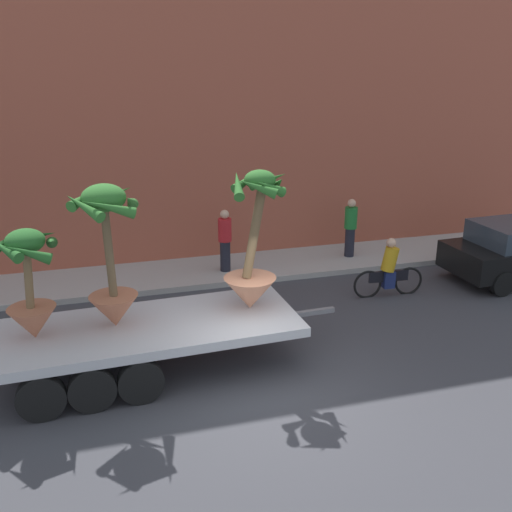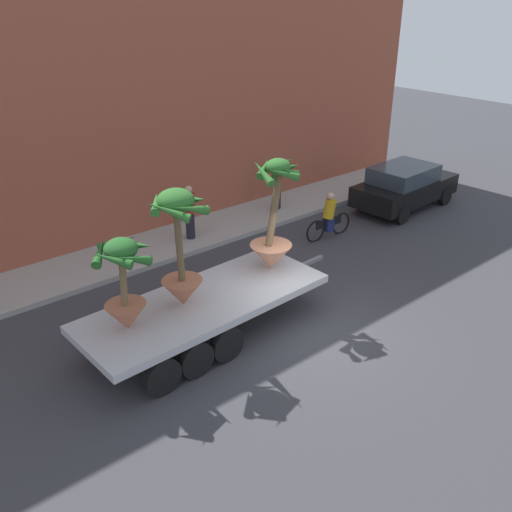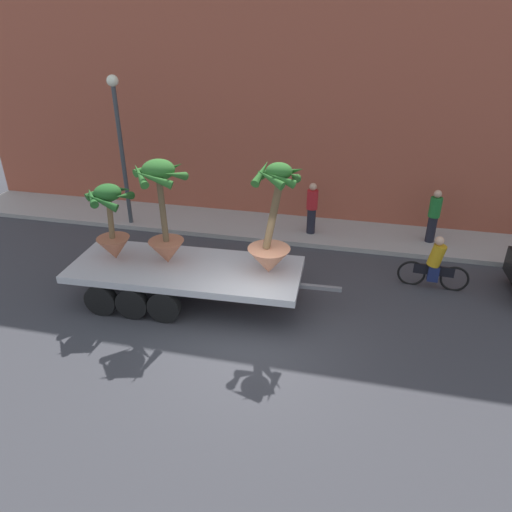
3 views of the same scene
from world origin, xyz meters
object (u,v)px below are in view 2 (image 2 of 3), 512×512
object	(u,v)px
potted_palm_middle	(273,230)
potted_palm_front	(124,287)
potted_palm_rear	(180,250)
parked_car	(404,186)
flatbed_trailer	(196,311)
pedestrian_near_gate	(277,184)
cyclist	(329,218)
pedestrian_far_left	(189,211)

from	to	relation	value
potted_palm_middle	potted_palm_front	world-z (taller)	potted_palm_middle
potted_palm_middle	potted_palm_rear	bearing A→B (deg)	-178.18
parked_car	flatbed_trailer	bearing A→B (deg)	-168.15
potted_palm_middle	pedestrian_near_gate	xyz separation A→B (m)	(4.23, 4.58, -0.96)
flatbed_trailer	cyclist	world-z (taller)	cyclist
potted_palm_front	parked_car	bearing A→B (deg)	10.27
potted_palm_middle	potted_palm_front	bearing A→B (deg)	-177.49
potted_palm_middle	potted_palm_front	xyz separation A→B (m)	(-4.04, -0.18, -0.06)
potted_palm_front	pedestrian_near_gate	xyz separation A→B (m)	(8.27, 4.76, -0.90)
potted_palm_rear	cyclist	bearing A→B (deg)	16.45
potted_palm_front	pedestrian_near_gate	bearing A→B (deg)	29.91
potted_palm_middle	parked_car	distance (m)	8.39
potted_palm_middle	pedestrian_far_left	size ratio (longest dim) A/B	1.61
potted_palm_rear	pedestrian_far_left	bearing A→B (deg)	55.03
parked_car	pedestrian_far_left	distance (m)	7.96
cyclist	pedestrian_near_gate	bearing A→B (deg)	86.28
flatbed_trailer	parked_car	distance (m)	10.71
potted_palm_rear	parked_car	bearing A→B (deg)	11.07
flatbed_trailer	pedestrian_near_gate	world-z (taller)	pedestrian_near_gate
pedestrian_near_gate	potted_palm_front	bearing A→B (deg)	-150.09
flatbed_trailer	potted_palm_front	distance (m)	2.00
potted_palm_rear	potted_palm_middle	world-z (taller)	potted_palm_middle
cyclist	parked_car	size ratio (longest dim) A/B	0.43
parked_car	pedestrian_far_left	xyz separation A→B (m)	(-7.60, 2.37, 0.22)
flatbed_trailer	cyclist	distance (m)	6.81
potted_palm_middle	pedestrian_near_gate	distance (m)	6.31
flatbed_trailer	potted_palm_rear	size ratio (longest dim) A/B	2.56
flatbed_trailer	potted_palm_rear	bearing A→B (deg)	158.06
parked_car	pedestrian_far_left	size ratio (longest dim) A/B	2.49
parked_car	cyclist	bearing A→B (deg)	-178.38
potted_palm_front	pedestrian_near_gate	world-z (taller)	potted_palm_front
cyclist	flatbed_trailer	bearing A→B (deg)	-162.16
cyclist	parked_car	distance (m)	4.01
cyclist	pedestrian_near_gate	xyz separation A→B (m)	(0.17, 2.68, 0.37)
potted_palm_middle	pedestrian_near_gate	size ratio (longest dim) A/B	1.61
potted_palm_front	pedestrian_near_gate	distance (m)	9.58
flatbed_trailer	potted_palm_front	size ratio (longest dim) A/B	3.41
potted_palm_rear	pedestrian_far_left	xyz separation A→B (m)	(3.13, 4.47, -1.27)
potted_palm_middle	pedestrian_near_gate	bearing A→B (deg)	47.27
flatbed_trailer	potted_palm_middle	world-z (taller)	potted_palm_middle
potted_palm_front	pedestrian_far_left	world-z (taller)	potted_palm_front
flatbed_trailer	cyclist	xyz separation A→B (m)	(6.48, 2.08, -0.09)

